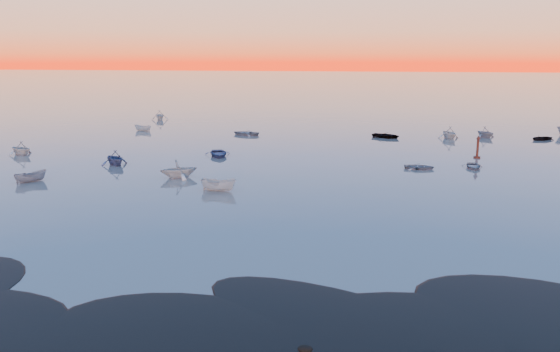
# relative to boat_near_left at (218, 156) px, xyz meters

# --- Properties ---
(ground) EXTENTS (600.00, 600.00, 0.00)m
(ground) POSITION_rel_boat_near_left_xyz_m (6.83, 58.14, 0.00)
(ground) COLOR #6B6259
(ground) RESTS_ON ground
(mud_lobes) EXTENTS (140.00, 6.00, 0.07)m
(mud_lobes) POSITION_rel_boat_near_left_xyz_m (6.83, -42.86, 0.01)
(mud_lobes) COLOR black
(mud_lobes) RESTS_ON ground
(moored_fleet) EXTENTS (124.00, 58.00, 1.20)m
(moored_fleet) POSITION_rel_boat_near_left_xyz_m (6.83, 11.14, 0.00)
(moored_fleet) COLOR silver
(moored_fleet) RESTS_ON ground
(boat_near_left) EXTENTS (4.92, 3.42, 1.14)m
(boat_near_left) POSITION_rel_boat_near_left_xyz_m (0.00, 0.00, 0.00)
(boat_near_left) COLOR #3B4872
(boat_near_left) RESTS_ON ground
(boat_near_center) EXTENTS (1.68, 3.68, 1.25)m
(boat_near_center) POSITION_rel_boat_near_left_xyz_m (5.23, -17.86, 0.00)
(boat_near_center) COLOR silver
(boat_near_center) RESTS_ON ground
(channel_marker) EXTENTS (0.84, 0.84, 3.00)m
(channel_marker) POSITION_rel_boat_near_left_xyz_m (33.10, 4.51, 1.18)
(channel_marker) COLOR #48190F
(channel_marker) RESTS_ON ground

